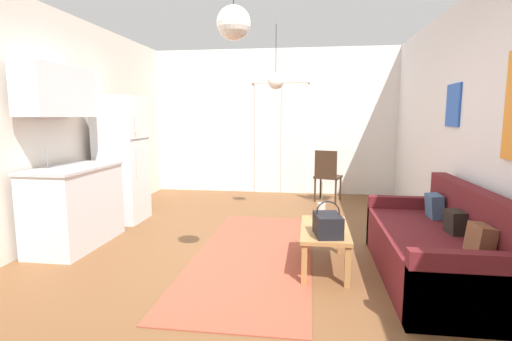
{
  "coord_description": "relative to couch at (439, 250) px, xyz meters",
  "views": [
    {
      "loc": [
        0.7,
        -3.59,
        1.47
      ],
      "look_at": [
        -0.02,
        1.57,
        0.73
      ],
      "focal_mm": 27.14,
      "sensor_mm": 36.0,
      "label": 1
    }
  ],
  "objects": [
    {
      "name": "bamboo_vase",
      "position": [
        -1.03,
        0.45,
        0.21
      ],
      "size": [
        0.08,
        0.08,
        0.4
      ],
      "color": "beige",
      "rests_on": "coffee_table"
    },
    {
      "name": "pendant_lamp_far",
      "position": [
        -1.65,
        1.97,
        1.68
      ],
      "size": [
        0.23,
        0.23,
        0.88
      ],
      "color": "black"
    },
    {
      "name": "area_rug",
      "position": [
        -1.73,
        0.38,
        -0.28
      ],
      "size": [
        1.22,
        3.04,
        0.01
      ],
      "primitive_type": "cube",
      "color": "#9E4733",
      "rests_on": "ground_plane"
    },
    {
      "name": "coffee_table",
      "position": [
        -1.01,
        0.15,
        0.06
      ],
      "size": [
        0.45,
        0.92,
        0.4
      ],
      "color": "#A87542",
      "rests_on": "ground_plane"
    },
    {
      "name": "kitchen_counter",
      "position": [
        -3.81,
        0.43,
        0.47
      ],
      "size": [
        0.6,
        1.17,
        2.01
      ],
      "color": "silver",
      "rests_on": "ground_plane"
    },
    {
      "name": "handbag",
      "position": [
        -0.99,
        -0.09,
        0.22
      ],
      "size": [
        0.27,
        0.36,
        0.32
      ],
      "color": "black",
      "rests_on": "coffee_table"
    },
    {
      "name": "ground_plane",
      "position": [
        -1.86,
        0.07,
        -0.33
      ],
      "size": [
        5.15,
        8.17,
        0.1
      ],
      "primitive_type": "cube",
      "color": "brown"
    },
    {
      "name": "wall_back",
      "position": [
        -1.86,
        3.9,
        1.07
      ],
      "size": [
        4.75,
        0.13,
        2.72
      ],
      "color": "white",
      "rests_on": "ground_plane"
    },
    {
      "name": "pendant_lamp_near",
      "position": [
        -1.75,
        -0.53,
        1.88
      ],
      "size": [
        0.26,
        0.26,
        0.68
      ],
      "color": "black"
    },
    {
      "name": "couch",
      "position": [
        0.0,
        0.0,
        0.0
      ],
      "size": [
        0.82,
        1.91,
        0.85
      ],
      "color": "#5B191E",
      "rests_on": "ground_plane"
    },
    {
      "name": "wall_right",
      "position": [
        0.46,
        0.07,
        1.08
      ],
      "size": [
        0.12,
        7.77,
        2.72
      ],
      "color": "silver",
      "rests_on": "ground_plane"
    },
    {
      "name": "accent_chair",
      "position": [
        -0.86,
        3.15,
        0.21
      ],
      "size": [
        0.52,
        0.51,
        0.89
      ],
      "rotation": [
        0.0,
        0.0,
        2.83
      ],
      "color": "#382619",
      "rests_on": "ground_plane"
    },
    {
      "name": "wall_left",
      "position": [
        -4.19,
        0.07,
        1.08
      ],
      "size": [
        0.12,
        7.77,
        2.72
      ],
      "color": "silver",
      "rests_on": "ground_plane"
    },
    {
      "name": "refrigerator",
      "position": [
        -3.75,
        1.51,
        0.59
      ],
      "size": [
        0.58,
        0.6,
        1.74
      ],
      "color": "white",
      "rests_on": "ground_plane"
    }
  ]
}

